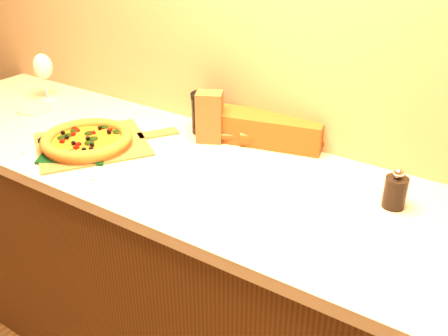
# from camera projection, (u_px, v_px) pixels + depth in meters

# --- Properties ---
(cabinet) EXTENTS (2.80, 0.65, 0.86)m
(cabinet) POSITION_uv_depth(u_px,v_px,m) (225.00, 291.00, 1.78)
(cabinet) COLOR #47250F
(cabinet) RESTS_ON ground
(countertop) EXTENTS (2.84, 0.68, 0.04)m
(countertop) POSITION_uv_depth(u_px,v_px,m) (226.00, 182.00, 1.57)
(countertop) COLOR beige
(countertop) RESTS_ON cabinet
(pizza_peel) EXTENTS (0.48, 0.52, 0.01)m
(pizza_peel) POSITION_uv_depth(u_px,v_px,m) (96.00, 143.00, 1.76)
(pizza_peel) COLOR brown
(pizza_peel) RESTS_ON countertop
(pizza) EXTENTS (0.31, 0.31, 0.04)m
(pizza) POSITION_uv_depth(u_px,v_px,m) (87.00, 140.00, 1.73)
(pizza) COLOR #A67329
(pizza) RESTS_ON pizza_peel
(cutting_board) EXTENTS (0.36, 0.39, 0.02)m
(cutting_board) POSITION_uv_depth(u_px,v_px,m) (82.00, 143.00, 1.76)
(cutting_board) COLOR black
(cutting_board) RESTS_ON countertop
(bottle_cap) EXTENTS (0.03, 0.03, 0.01)m
(bottle_cap) POSITION_uv_depth(u_px,v_px,m) (79.00, 148.00, 1.73)
(bottle_cap) COLOR black
(bottle_cap) RESTS_ON countertop
(pepper_grinder) EXTENTS (0.06, 0.06, 0.12)m
(pepper_grinder) POSITION_uv_depth(u_px,v_px,m) (395.00, 191.00, 1.38)
(pepper_grinder) COLOR black
(pepper_grinder) RESTS_ON countertop
(rolling_pin) EXTENTS (0.39, 0.21, 0.06)m
(rolling_pin) POSITION_uv_depth(u_px,v_px,m) (282.00, 139.00, 1.73)
(rolling_pin) COLOR #5A320F
(rolling_pin) RESTS_ON countertop
(bread_bag) EXTENTS (0.40, 0.21, 0.10)m
(bread_bag) POSITION_uv_depth(u_px,v_px,m) (269.00, 130.00, 1.75)
(bread_bag) COLOR brown
(bread_bag) RESTS_ON countertop
(wine_glass) EXTENTS (0.08, 0.08, 0.20)m
(wine_glass) POSITION_uv_depth(u_px,v_px,m) (43.00, 67.00, 2.09)
(wine_glass) COLOR silver
(wine_glass) RESTS_ON countertop
(paper_bag) EXTENTS (0.11, 0.10, 0.18)m
(paper_bag) POSITION_uv_depth(u_px,v_px,m) (210.00, 117.00, 1.75)
(paper_bag) COLOR brown
(paper_bag) RESTS_ON countertop
(dark_jar) EXTENTS (0.09, 0.09, 0.15)m
(dark_jar) POSITION_uv_depth(u_px,v_px,m) (204.00, 113.00, 1.82)
(dark_jar) COLOR black
(dark_jar) RESTS_ON countertop
(side_plate) EXTENTS (0.14, 0.14, 0.01)m
(side_plate) POSITION_uv_depth(u_px,v_px,m) (35.00, 109.00, 2.04)
(side_plate) COLOR beige
(side_plate) RESTS_ON countertop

